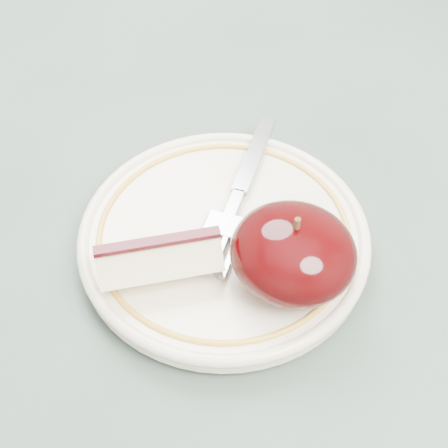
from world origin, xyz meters
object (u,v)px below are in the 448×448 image
at_px(table, 167,261).
at_px(apple_half, 293,253).
at_px(fork, 238,193).
at_px(plate, 224,236).

distance_m(table, apple_half, 0.18).
bearing_deg(apple_half, table, 161.17).
bearing_deg(fork, apple_half, -136.80).
bearing_deg(plate, fork, 96.44).
xyz_separation_m(apple_half, fork, (-0.06, 0.05, -0.02)).
xyz_separation_m(table, apple_half, (0.12, -0.04, 0.13)).
height_order(table, apple_half, apple_half).
xyz_separation_m(table, plate, (0.07, -0.03, 0.10)).
relative_size(apple_half, fork, 0.51).
bearing_deg(table, apple_half, -18.83).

